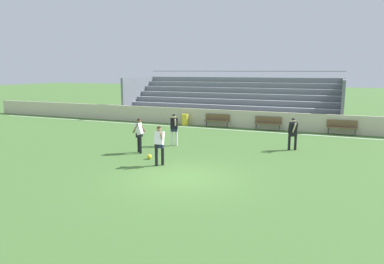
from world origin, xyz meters
name	(u,v)px	position (x,y,z in m)	size (l,w,h in m)	color
ground_plane	(182,177)	(0.00, 0.00, 0.00)	(160.00, 160.00, 0.00)	#477033
field_line_sideline	(252,131)	(0.00, 11.31, 0.00)	(44.00, 0.12, 0.01)	white
sideline_wall	(256,120)	(0.00, 12.52, 0.60)	(48.00, 0.16, 1.21)	beige
bleacher_stand	(230,98)	(-2.99, 16.12, 1.75)	(17.06, 5.71, 3.94)	#9EA3AD
bench_near_wall_gap	(268,122)	(0.86, 12.24, 0.55)	(1.80, 0.40, 0.90)	brown
bench_far_right	(217,119)	(-2.76, 12.24, 0.55)	(1.80, 0.40, 0.90)	brown
bench_far_left	(342,126)	(5.48, 12.24, 0.55)	(1.80, 0.40, 0.90)	brown
trash_bin	(185,120)	(-5.16, 12.01, 0.42)	(0.48, 0.48, 0.83)	yellow
player_white_challenging	(139,132)	(-3.62, 2.96, 1.02)	(0.53, 0.45, 1.71)	black
player_white_wide_right	(159,142)	(-1.61, 1.22, 1.01)	(0.45, 0.50, 1.70)	black
player_dark_pressing_high	(293,131)	(3.19, 6.50, 0.97)	(0.49, 0.67, 1.63)	black
player_dark_wide_left	(174,127)	(-2.79, 5.16, 1.02)	(0.50, 0.56, 1.70)	white
soccer_ball	(149,157)	(-2.56, 2.04, 0.11)	(0.22, 0.22, 0.22)	yellow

